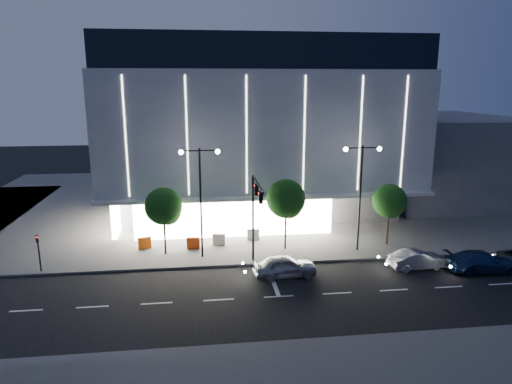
{
  "coord_description": "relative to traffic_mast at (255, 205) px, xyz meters",
  "views": [
    {
      "loc": [
        -2.9,
        -29.0,
        13.77
      ],
      "look_at": [
        1.59,
        7.71,
        5.0
      ],
      "focal_mm": 32.0,
      "sensor_mm": 36.0,
      "label": 1
    }
  ],
  "objects": [
    {
      "name": "barrier_b",
      "position": [
        -2.54,
        5.28,
        -4.38
      ],
      "size": [
        1.13,
        0.46,
        1.0
      ],
      "primitive_type": "cube",
      "rotation": [
        0.0,
        0.0,
        -0.2
      ],
      "color": "silver",
      "rests_on": "sidewalk_museum"
    },
    {
      "name": "street_lamp_west",
      "position": [
        -4.0,
        2.66,
        0.93
      ],
      "size": [
        3.16,
        0.36,
        9.0
      ],
      "color": "black",
      "rests_on": "ground"
    },
    {
      "name": "car_third",
      "position": [
        16.9,
        -2.55,
        -4.25
      ],
      "size": [
        5.47,
        2.46,
        1.56
      ],
      "primitive_type": "imported",
      "rotation": [
        0.0,
        0.0,
        1.52
      ],
      "color": "navy",
      "rests_on": "ground"
    },
    {
      "name": "tree_left",
      "position": [
        -6.97,
        3.68,
        -0.99
      ],
      "size": [
        3.02,
        3.02,
        5.72
      ],
      "color": "black",
      "rests_on": "ground"
    },
    {
      "name": "annex_building",
      "position": [
        25.0,
        20.66,
        -0.03
      ],
      "size": [
        16.0,
        20.0,
        10.0
      ],
      "primitive_type": "cube",
      "color": "#4C4C51",
      "rests_on": "ground"
    },
    {
      "name": "car_lead",
      "position": [
        2.0,
        -1.66,
        -4.24
      ],
      "size": [
        4.8,
        2.29,
        1.58
      ],
      "primitive_type": "imported",
      "rotation": [
        0.0,
        0.0,
        1.66
      ],
      "color": "gray",
      "rests_on": "ground"
    },
    {
      "name": "traffic_mast",
      "position": [
        0.0,
        0.0,
        0.0
      ],
      "size": [
        0.33,
        5.89,
        7.07
      ],
      "color": "black",
      "rests_on": "ground"
    },
    {
      "name": "sidewalk_museum",
      "position": [
        4.0,
        20.66,
        -4.95
      ],
      "size": [
        70.0,
        40.0,
        0.15
      ],
      "primitive_type": "cube",
      "color": "#474747",
      "rests_on": "ground"
    },
    {
      "name": "tree_right",
      "position": [
        12.03,
        3.68,
        -1.14
      ],
      "size": [
        2.91,
        2.91,
        5.51
      ],
      "color": "black",
      "rests_on": "ground"
    },
    {
      "name": "tree_mid",
      "position": [
        3.03,
        3.68,
        -0.69
      ],
      "size": [
        3.25,
        3.25,
        6.15
      ],
      "color": "black",
      "rests_on": "ground"
    },
    {
      "name": "ped_signal_far",
      "position": [
        -16.0,
        1.16,
        -3.14
      ],
      "size": [
        0.22,
        0.24,
        3.0
      ],
      "color": "black",
      "rests_on": "ground"
    },
    {
      "name": "barrier_d",
      "position": [
        0.57,
        6.24,
        -4.38
      ],
      "size": [
        1.11,
        0.33,
        1.0
      ],
      "primitive_type": "cube",
      "rotation": [
        0.0,
        0.0,
        -0.07
      ],
      "color": "silver",
      "rests_on": "sidewalk_museum"
    },
    {
      "name": "barrier_a",
      "position": [
        -8.84,
        5.12,
        -4.38
      ],
      "size": [
        1.12,
        0.6,
        1.0
      ],
      "primitive_type": "cube",
      "rotation": [
        0.0,
        0.0,
        0.34
      ],
      "color": "#FF5B0E",
      "rests_on": "sidewalk_museum"
    },
    {
      "name": "museum",
      "position": [
        1.98,
        18.97,
        4.25
      ],
      "size": [
        30.0,
        25.8,
        18.0
      ],
      "color": "#4C4C51",
      "rests_on": "ground"
    },
    {
      "name": "car_second",
      "position": [
        12.3,
        -1.43,
        -4.3
      ],
      "size": [
        4.55,
        1.98,
        1.46
      ],
      "primitive_type": "imported",
      "rotation": [
        0.0,
        0.0,
        1.67
      ],
      "color": "#B0B1B8",
      "rests_on": "ground"
    },
    {
      "name": "ground",
      "position": [
        -1.0,
        -3.34,
        -5.03
      ],
      "size": [
        160.0,
        160.0,
        0.0
      ],
      "primitive_type": "plane",
      "color": "black",
      "rests_on": "ground"
    },
    {
      "name": "barrier_c",
      "position": [
        -4.74,
        4.56,
        -4.38
      ],
      "size": [
        1.1,
        0.27,
        1.0
      ],
      "primitive_type": "cube",
      "rotation": [
        0.0,
        0.0,
        -0.02
      ],
      "color": "#DD3D0C",
      "rests_on": "sidewalk_museum"
    },
    {
      "name": "street_lamp_east",
      "position": [
        9.0,
        2.66,
        0.93
      ],
      "size": [
        3.16,
        0.36,
        9.0
      ],
      "color": "black",
      "rests_on": "ground"
    }
  ]
}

